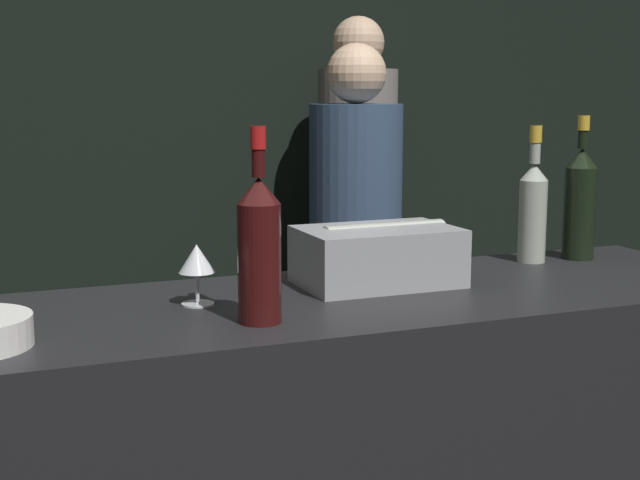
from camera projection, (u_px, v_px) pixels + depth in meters
The scene contains 8 objects.
wall_back_chalkboard at pixel (141, 117), 3.68m from camera, with size 6.40×0.06×2.80m.
ice_bin_with_bottles at pixel (380, 253), 2.01m from camera, with size 0.36×0.23×0.14m.
wine_glass at pixel (197, 261), 1.81m from camera, with size 0.07×0.07×0.13m.
red_wine_bottle_tall at pixel (259, 246), 1.67m from camera, with size 0.08×0.08×0.37m.
rose_wine_bottle at pixel (533, 207), 2.27m from camera, with size 0.07×0.07×0.35m.
champagne_bottle at pixel (580, 201), 2.31m from camera, with size 0.08×0.08×0.37m.
person_in_hoodie at pixel (357, 210), 3.68m from camera, with size 0.32×0.32×1.80m.
person_blond_tee at pixel (355, 251), 3.20m from camera, with size 0.33×0.33×1.67m.
Camera 1 is at (-0.70, -1.41, 1.51)m, focal length 50.00 mm.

